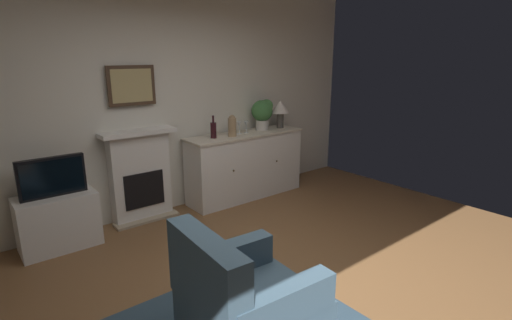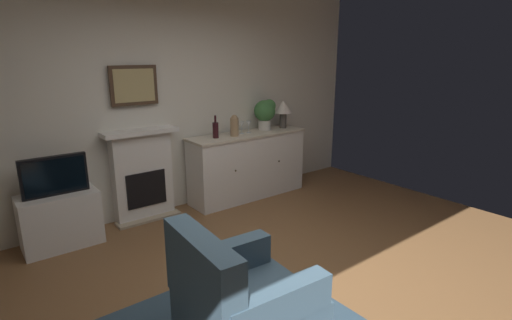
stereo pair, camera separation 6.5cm
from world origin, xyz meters
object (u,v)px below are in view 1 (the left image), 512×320
(fireplace_unit, at_px, (140,175))
(framed_picture, at_px, (132,86))
(sideboard_cabinet, at_px, (246,165))
(tv_set, at_px, (52,177))
(wine_glass_center, at_px, (246,124))
(vase_decorative, at_px, (232,126))
(armchair, at_px, (244,303))
(potted_plant_small, at_px, (263,112))
(tv_cabinet, at_px, (58,221))
(table_lamp, at_px, (280,109))
(wine_bottle, at_px, (213,130))
(wine_glass_left, at_px, (239,125))

(fireplace_unit, xyz_separation_m, framed_picture, (-0.00, 0.05, 1.05))
(framed_picture, bearing_deg, sideboard_cabinet, -8.76)
(framed_picture, bearing_deg, tv_set, -166.69)
(wine_glass_center, relative_size, vase_decorative, 0.59)
(armchair, bearing_deg, potted_plant_small, 47.88)
(sideboard_cabinet, distance_m, wine_glass_center, 0.57)
(fireplace_unit, relative_size, sideboard_cabinet, 0.64)
(potted_plant_small, xyz_separation_m, armchair, (-2.19, -2.42, -0.78))
(tv_cabinet, bearing_deg, armchair, -76.42)
(table_lamp, distance_m, wine_glass_center, 0.64)
(wine_glass_center, relative_size, tv_set, 0.27)
(vase_decorative, relative_size, tv_cabinet, 0.37)
(tv_cabinet, bearing_deg, wine_bottle, -0.21)
(sideboard_cabinet, height_order, wine_glass_left, wine_glass_left)
(sideboard_cabinet, relative_size, tv_set, 2.77)
(vase_decorative, distance_m, tv_set, 2.18)
(wine_glass_center, distance_m, potted_plant_small, 0.35)
(framed_picture, xyz_separation_m, armchair, (-0.40, -2.60, -1.22))
(table_lamp, relative_size, wine_glass_left, 2.42)
(table_lamp, xyz_separation_m, wine_bottle, (-1.15, 0.01, -0.17))
(table_lamp, bearing_deg, wine_glass_center, 179.02)
(vase_decorative, relative_size, armchair, 0.31)
(table_lamp, height_order, tv_set, table_lamp)
(framed_picture, relative_size, wine_bottle, 1.90)
(wine_glass_center, distance_m, armchair, 3.10)
(sideboard_cabinet, bearing_deg, potted_plant_small, 7.44)
(potted_plant_small, height_order, armchair, potted_plant_small)
(wine_glass_center, relative_size, armchair, 0.18)
(wine_glass_left, height_order, armchair, wine_glass_left)
(fireplace_unit, xyz_separation_m, potted_plant_small, (1.79, -0.13, 0.61))
(wine_glass_left, distance_m, vase_decorative, 0.18)
(tv_cabinet, relative_size, armchair, 0.82)
(wine_glass_left, relative_size, armchair, 0.18)
(sideboard_cabinet, xyz_separation_m, tv_set, (-2.42, -0.01, 0.32))
(wine_bottle, bearing_deg, table_lamp, -0.40)
(table_lamp, bearing_deg, fireplace_unit, 175.14)
(vase_decorative, bearing_deg, tv_cabinet, 178.28)
(armchair, bearing_deg, sideboard_cabinet, 52.21)
(sideboard_cabinet, distance_m, vase_decorative, 0.65)
(wine_bottle, relative_size, tv_cabinet, 0.39)
(framed_picture, relative_size, tv_cabinet, 0.73)
(framed_picture, distance_m, wine_glass_left, 1.49)
(table_lamp, height_order, wine_glass_left, table_lamp)
(tv_cabinet, xyz_separation_m, tv_set, (-0.00, -0.02, 0.49))
(vase_decorative, height_order, armchair, vase_decorative)
(wine_glass_left, height_order, tv_cabinet, wine_glass_left)
(armchair, bearing_deg, wine_glass_left, 53.73)
(wine_bottle, bearing_deg, tv_set, -179.52)
(framed_picture, bearing_deg, table_lamp, -6.09)
(potted_plant_small, bearing_deg, framed_picture, 174.35)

